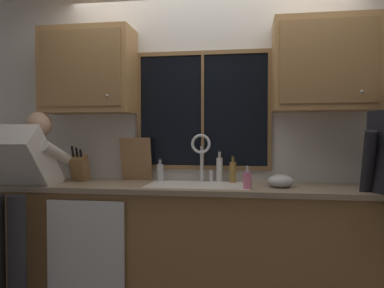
# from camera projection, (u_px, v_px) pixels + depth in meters

# --- Properties ---
(back_wall) EXTENTS (5.87, 0.12, 2.55)m
(back_wall) POSITION_uv_depth(u_px,v_px,m) (211.00, 139.00, 3.27)
(back_wall) COLOR silver
(back_wall) RESTS_ON floor
(window_glass) EXTENTS (1.10, 0.02, 0.95)m
(window_glass) POSITION_uv_depth(u_px,v_px,m) (203.00, 110.00, 3.21)
(window_glass) COLOR black
(window_frame_top) EXTENTS (1.17, 0.02, 0.04)m
(window_frame_top) POSITION_uv_depth(u_px,v_px,m) (203.00, 53.00, 3.18)
(window_frame_top) COLOR brown
(window_frame_bottom) EXTENTS (1.17, 0.02, 0.04)m
(window_frame_bottom) POSITION_uv_depth(u_px,v_px,m) (203.00, 167.00, 3.21)
(window_frame_bottom) COLOR brown
(window_frame_left) EXTENTS (0.03, 0.02, 0.95)m
(window_frame_left) POSITION_uv_depth(u_px,v_px,m) (139.00, 111.00, 3.28)
(window_frame_left) COLOR brown
(window_frame_right) EXTENTS (0.03, 0.02, 0.95)m
(window_frame_right) POSITION_uv_depth(u_px,v_px,m) (270.00, 110.00, 3.11)
(window_frame_right) COLOR brown
(window_mullion_center) EXTENTS (0.02, 0.02, 0.95)m
(window_mullion_center) POSITION_uv_depth(u_px,v_px,m) (203.00, 110.00, 3.20)
(window_mullion_center) COLOR brown
(lower_cabinet_run) EXTENTS (3.47, 0.58, 0.88)m
(lower_cabinet_run) POSITION_uv_depth(u_px,v_px,m) (207.00, 245.00, 2.95)
(lower_cabinet_run) COLOR olive
(lower_cabinet_run) RESTS_ON floor
(countertop) EXTENTS (3.53, 0.62, 0.04)m
(countertop) POSITION_uv_depth(u_px,v_px,m) (207.00, 188.00, 2.92)
(countertop) COLOR gray
(countertop) RESTS_ON lower_cabinet_run
(dishwasher_front) EXTENTS (0.60, 0.02, 0.74)m
(dishwasher_front) POSITION_uv_depth(u_px,v_px,m) (85.00, 250.00, 2.76)
(dishwasher_front) COLOR white
(upper_cabinet_left) EXTENTS (0.78, 0.36, 0.72)m
(upper_cabinet_left) POSITION_uv_depth(u_px,v_px,m) (88.00, 71.00, 3.18)
(upper_cabinet_left) COLOR #A87A47
(upper_cabinet_right) EXTENTS (0.78, 0.36, 0.72)m
(upper_cabinet_right) POSITION_uv_depth(u_px,v_px,m) (324.00, 65.00, 2.89)
(upper_cabinet_right) COLOR #A87A47
(sink) EXTENTS (0.80, 0.46, 0.21)m
(sink) POSITION_uv_depth(u_px,v_px,m) (198.00, 197.00, 2.94)
(sink) COLOR white
(sink) RESTS_ON lower_cabinet_run
(faucet) EXTENTS (0.18, 0.09, 0.40)m
(faucet) POSITION_uv_depth(u_px,v_px,m) (202.00, 152.00, 3.11)
(faucet) COLOR silver
(faucet) RESTS_ON countertop
(person_standing) EXTENTS (0.53, 0.71, 1.51)m
(person_standing) POSITION_uv_depth(u_px,v_px,m) (20.00, 183.00, 2.85)
(person_standing) COLOR #262628
(person_standing) RESTS_ON floor
(knife_block) EXTENTS (0.12, 0.18, 0.32)m
(knife_block) POSITION_uv_depth(u_px,v_px,m) (80.00, 168.00, 3.17)
(knife_block) COLOR olive
(knife_block) RESTS_ON countertop
(cutting_board) EXTENTS (0.27, 0.10, 0.37)m
(cutting_board) POSITION_uv_depth(u_px,v_px,m) (136.00, 159.00, 3.22)
(cutting_board) COLOR #997047
(cutting_board) RESTS_ON countertop
(mixing_bowl) EXTENTS (0.20, 0.20, 0.10)m
(mixing_bowl) POSITION_uv_depth(u_px,v_px,m) (281.00, 181.00, 2.81)
(mixing_bowl) COLOR #B7B7BC
(mixing_bowl) RESTS_ON countertop
(soap_dispenser) EXTENTS (0.06, 0.07, 0.17)m
(soap_dispenser) POSITION_uv_depth(u_px,v_px,m) (247.00, 180.00, 2.71)
(soap_dispenser) COLOR pink
(soap_dispenser) RESTS_ON countertop
(bottle_green_glass) EXTENTS (0.06, 0.06, 0.19)m
(bottle_green_glass) POSITION_uv_depth(u_px,v_px,m) (160.00, 172.00, 3.15)
(bottle_green_glass) COLOR #B7B7BC
(bottle_green_glass) RESTS_ON countertop
(bottle_tall_clear) EXTENTS (0.05, 0.05, 0.26)m
(bottle_tall_clear) POSITION_uv_depth(u_px,v_px,m) (219.00, 169.00, 3.14)
(bottle_tall_clear) COLOR silver
(bottle_tall_clear) RESTS_ON countertop
(bottle_amber_small) EXTENTS (0.05, 0.05, 0.23)m
(bottle_amber_small) POSITION_uv_depth(u_px,v_px,m) (233.00, 172.00, 3.06)
(bottle_amber_small) COLOR olive
(bottle_amber_small) RESTS_ON countertop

